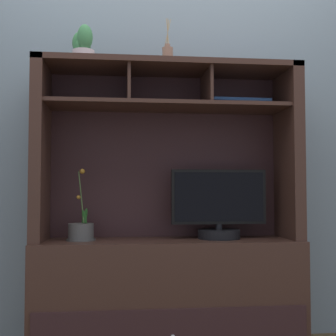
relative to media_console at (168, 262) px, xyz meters
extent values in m
cube|color=gray|center=(0.00, 0.22, 0.93)|extent=(6.00, 0.02, 2.80)
cube|color=#432920|center=(0.00, -0.01, -0.18)|extent=(1.39, 0.40, 0.59)
cube|color=#351F20|center=(0.00, -0.21, -0.32)|extent=(1.34, 0.01, 0.26)
cube|color=#432920|center=(-0.67, -0.01, 0.59)|extent=(0.06, 0.34, 0.94)
cube|color=#432920|center=(0.67, -0.01, 0.59)|extent=(0.06, 0.34, 0.94)
cube|color=#351F20|center=(0.00, 0.15, 0.57)|extent=(1.33, 0.02, 0.91)
cube|color=#432920|center=(0.00, -0.01, 1.04)|extent=(1.39, 0.34, 0.03)
cube|color=#432920|center=(0.00, -0.01, 0.83)|extent=(1.27, 0.31, 0.02)
cube|color=#432920|center=(-0.21, -0.01, 0.93)|extent=(0.02, 0.29, 0.19)
cube|color=#432920|center=(0.21, -0.01, 0.93)|extent=(0.02, 0.29, 0.19)
cylinder|color=black|center=(0.28, 0.00, 0.14)|extent=(0.23, 0.23, 0.05)
cylinder|color=black|center=(0.28, 0.00, 0.18)|extent=(0.04, 0.04, 0.03)
cube|color=black|center=(0.28, 0.00, 0.34)|extent=(0.51, 0.03, 0.29)
cube|color=black|center=(0.28, -0.01, 0.34)|extent=(0.48, 0.00, 0.26)
cylinder|color=#53514F|center=(-0.46, -0.01, 0.16)|extent=(0.13, 0.13, 0.09)
cylinder|color=#53514F|center=(-0.46, -0.01, 0.12)|extent=(0.15, 0.15, 0.01)
cylinder|color=#4C6B38|center=(-0.46, -0.01, 0.34)|extent=(0.04, 0.03, 0.27)
sphere|color=#C8862A|center=(-0.47, 0.00, 0.34)|extent=(0.02, 0.02, 0.02)
sphere|color=#C8862A|center=(-0.45, 0.00, 0.48)|extent=(0.03, 0.03, 0.03)
ellipsoid|color=#30742C|center=(-0.44, -0.01, 0.24)|extent=(0.04, 0.04, 0.08)
ellipsoid|color=#30742C|center=(-0.44, 0.00, 0.24)|extent=(0.05, 0.06, 0.10)
cube|color=navy|center=(0.40, 0.01, 0.85)|extent=(0.33, 0.19, 0.01)
cube|color=#2B3441|center=(0.40, 0.02, 0.86)|extent=(0.22, 0.19, 0.01)
cube|color=navy|center=(0.40, 0.01, 0.87)|extent=(0.33, 0.15, 0.02)
cylinder|color=#946954|center=(0.00, 0.01, 1.11)|extent=(0.06, 0.06, 0.10)
cylinder|color=#946954|center=(0.00, 0.01, 1.17)|extent=(0.03, 0.03, 0.02)
cylinder|color=tan|center=(0.00, 0.01, 1.24)|extent=(0.00, 0.03, 0.16)
cylinder|color=tan|center=(0.00, 0.02, 1.24)|extent=(0.04, 0.01, 0.16)
cylinder|color=tan|center=(0.00, 0.01, 1.24)|extent=(0.02, 0.03, 0.16)
cylinder|color=tan|center=(0.00, 0.01, 1.24)|extent=(0.01, 0.02, 0.16)
cylinder|color=tan|center=(0.00, 0.01, 1.24)|extent=(0.02, 0.01, 0.16)
cylinder|color=silver|center=(-0.45, 0.00, 1.09)|extent=(0.12, 0.12, 0.07)
cylinder|color=silver|center=(-0.45, 0.00, 1.06)|extent=(0.14, 0.14, 0.01)
ellipsoid|color=#3F844B|center=(-0.44, 0.00, 1.20)|extent=(0.07, 0.07, 0.13)
ellipsoid|color=#3F844B|center=(-0.45, 0.04, 1.17)|extent=(0.07, 0.05, 0.13)
ellipsoid|color=#3F844B|center=(-0.47, 0.01, 1.17)|extent=(0.08, 0.04, 0.12)
ellipsoid|color=#3F844B|center=(-0.47, -0.01, 1.14)|extent=(0.04, 0.06, 0.07)
ellipsoid|color=#3F844B|center=(-0.44, -0.03, 1.19)|extent=(0.08, 0.07, 0.14)
camera|label=1|loc=(-0.26, -2.41, 0.38)|focal=48.49mm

